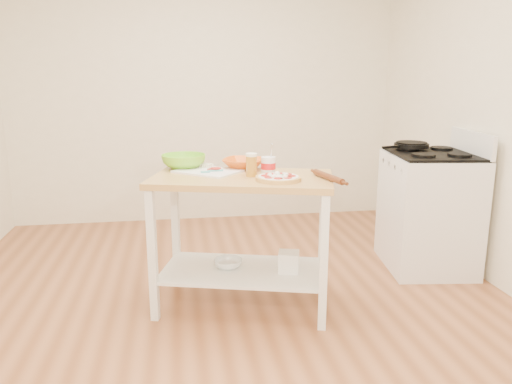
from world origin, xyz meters
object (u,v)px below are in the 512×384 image
at_px(prep_island, 242,214).
at_px(gas_stove, 428,210).
at_px(knife, 194,166).
at_px(shelf_glass_bowl, 228,264).
at_px(cutting_board, 208,171).
at_px(green_bowl, 184,161).
at_px(pizza, 278,178).
at_px(spatula, 211,171).
at_px(skillet, 411,145).
at_px(orange_bowl, 244,163).
at_px(beer_pint, 251,165).
at_px(yogurt_tub, 268,166).
at_px(shelf_bin, 289,262).
at_px(rolling_pin, 328,177).

relative_size(prep_island, gas_stove, 1.15).
distance_m(knife, shelf_glass_bowl, 0.71).
bearing_deg(cutting_board, green_bowl, 174.28).
xyz_separation_m(pizza, spatula, (-0.40, 0.28, -0.00)).
relative_size(skillet, pizza, 1.51).
relative_size(spatula, orange_bowl, 0.53).
bearing_deg(orange_bowl, shelf_glass_bowl, -122.54).
height_order(beer_pint, shelf_glass_bowl, beer_pint).
bearing_deg(yogurt_tub, green_bowl, 149.63).
distance_m(skillet, spatula, 1.76).
xyz_separation_m(beer_pint, shelf_bin, (0.24, -0.07, -0.65)).
bearing_deg(orange_bowl, shelf_bin, -54.25).
xyz_separation_m(knife, beer_pint, (0.35, -0.32, 0.06)).
bearing_deg(knife, skillet, 1.47).
relative_size(gas_stove, pizza, 3.93).
xyz_separation_m(cutting_board, spatula, (0.01, -0.06, 0.01)).
distance_m(yogurt_tub, rolling_pin, 0.41).
bearing_deg(shelf_glass_bowl, prep_island, -24.10).
distance_m(pizza, rolling_pin, 0.31).
bearing_deg(spatula, yogurt_tub, -14.63).
xyz_separation_m(skillet, cutting_board, (-1.68, -0.49, -0.07)).
height_order(prep_island, spatula, spatula).
relative_size(prep_island, shelf_glass_bowl, 6.64).
distance_m(pizza, spatula, 0.49).
distance_m(orange_bowl, green_bowl, 0.42).
bearing_deg(skillet, gas_stove, -81.01).
bearing_deg(spatula, shelf_glass_bowl, -36.99).
height_order(cutting_board, orange_bowl, orange_bowl).
height_order(gas_stove, beer_pint, gas_stove).
distance_m(yogurt_tub, shelf_glass_bowl, 0.72).
distance_m(knife, green_bowl, 0.09).
xyz_separation_m(pizza, beer_pint, (-0.14, 0.15, 0.06)).
bearing_deg(beer_pint, yogurt_tub, 19.25).
bearing_deg(yogurt_tub, cutting_board, 158.52).
height_order(prep_island, green_bowl, green_bowl).
bearing_deg(orange_bowl, pizza, -70.23).
bearing_deg(prep_island, rolling_pin, -22.97).
distance_m(gas_stove, knife, 1.92).
relative_size(skillet, green_bowl, 1.40).
bearing_deg(prep_island, beer_pint, -14.62).
distance_m(prep_island, orange_bowl, 0.39).
relative_size(orange_bowl, shelf_bin, 2.13).
xyz_separation_m(pizza, shelf_glass_bowl, (-0.30, 0.21, -0.63)).
xyz_separation_m(skillet, yogurt_tub, (-1.30, -0.64, -0.02)).
xyz_separation_m(spatula, shelf_glass_bowl, (0.10, -0.07, -0.63)).
bearing_deg(beer_pint, shelf_bin, -15.37).
relative_size(skillet, shelf_bin, 3.21).
bearing_deg(yogurt_tub, rolling_pin, -35.92).
bearing_deg(beer_pint, rolling_pin, -24.00).
distance_m(prep_island, skillet, 1.65).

